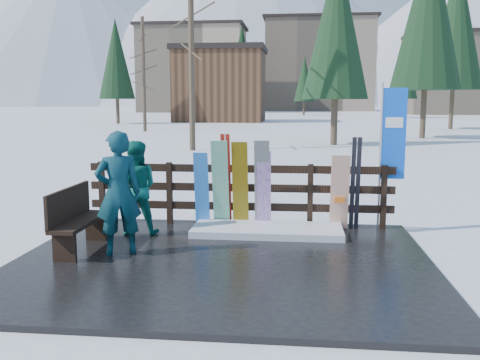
# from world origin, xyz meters

# --- Properties ---
(ground) EXTENTS (700.00, 700.00, 0.00)m
(ground) POSITION_xyz_m (0.00, 0.00, 0.00)
(ground) COLOR white
(ground) RESTS_ON ground
(deck) EXTENTS (6.00, 5.00, 0.08)m
(deck) POSITION_xyz_m (0.00, 0.00, 0.04)
(deck) COLOR black
(deck) RESTS_ON ground
(fence) EXTENTS (5.60, 0.10, 1.15)m
(fence) POSITION_xyz_m (0.00, 2.20, 0.74)
(fence) COLOR black
(fence) RESTS_ON deck
(snow_patch) EXTENTS (2.57, 1.00, 0.12)m
(snow_patch) POSITION_xyz_m (0.56, 1.60, 0.14)
(snow_patch) COLOR white
(snow_patch) RESTS_ON deck
(bench) EXTENTS (0.41, 1.50, 0.97)m
(bench) POSITION_xyz_m (-2.29, 0.25, 0.60)
(bench) COLOR black
(bench) RESTS_ON deck
(snowboard_0) EXTENTS (0.26, 0.23, 1.37)m
(snowboard_0) POSITION_xyz_m (-0.65, 1.98, 0.76)
(snowboard_0) COLOR #2E7BDE
(snowboard_0) RESTS_ON deck
(snowboard_1) EXTENTS (0.29, 0.40, 1.59)m
(snowboard_1) POSITION_xyz_m (-0.31, 1.98, 0.88)
(snowboard_1) COLOR silver
(snowboard_1) RESTS_ON deck
(snowboard_2) EXTENTS (0.28, 0.34, 1.57)m
(snowboard_2) POSITION_xyz_m (0.05, 1.98, 0.86)
(snowboard_2) COLOR #E6AD08
(snowboard_2) RESTS_ON deck
(snowboard_3) EXTENTS (0.25, 0.25, 1.41)m
(snowboard_3) POSITION_xyz_m (0.47, 1.98, 0.78)
(snowboard_3) COLOR silver
(snowboard_3) RESTS_ON deck
(snowboard_4) EXTENTS (0.26, 0.34, 1.60)m
(snowboard_4) POSITION_xyz_m (0.44, 1.98, 0.88)
(snowboard_4) COLOR black
(snowboard_4) RESTS_ON deck
(snowboard_5) EXTENTS (0.32, 0.31, 1.35)m
(snowboard_5) POSITION_xyz_m (1.81, 1.98, 0.76)
(snowboard_5) COLOR white
(snowboard_5) RESTS_ON deck
(ski_pair_a) EXTENTS (0.16, 0.32, 1.70)m
(ski_pair_a) POSITION_xyz_m (-0.21, 2.05, 0.93)
(ski_pair_a) COLOR #B22215
(ski_pair_a) RESTS_ON deck
(ski_pair_b) EXTENTS (0.17, 0.24, 1.66)m
(ski_pair_b) POSITION_xyz_m (2.08, 2.05, 0.91)
(ski_pair_b) COLOR black
(ski_pair_b) RESTS_ON deck
(rental_flag) EXTENTS (0.45, 0.04, 2.60)m
(rental_flag) POSITION_xyz_m (2.69, 2.25, 1.69)
(rental_flag) COLOR silver
(rental_flag) RESTS_ON deck
(person_front) EXTENTS (0.80, 0.68, 1.85)m
(person_front) POSITION_xyz_m (-1.56, 0.12, 1.00)
(person_front) COLOR #105754
(person_front) RESTS_ON deck
(person_back) EXTENTS (0.90, 0.77, 1.61)m
(person_back) POSITION_xyz_m (-1.67, 1.31, 0.89)
(person_back) COLOR #0D6155
(person_back) RESTS_ON deck
(resort_buildings) EXTENTS (73.00, 87.60, 22.60)m
(resort_buildings) POSITION_xyz_m (1.03, 115.41, 9.81)
(resort_buildings) COLOR tan
(resort_buildings) RESTS_ON ground
(trees) EXTENTS (42.01, 68.85, 13.30)m
(trees) POSITION_xyz_m (4.71, 47.80, 5.74)
(trees) COLOR #382B1E
(trees) RESTS_ON ground
(mountains) EXTENTS (520.00, 260.00, 120.00)m
(mountains) POSITION_xyz_m (-10.50, 328.41, 50.20)
(mountains) COLOR white
(mountains) RESTS_ON ground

